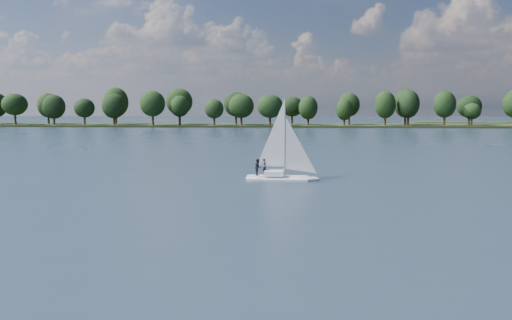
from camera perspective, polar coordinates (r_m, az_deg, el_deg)
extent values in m
plane|color=#233342|center=(126.54, 6.20, 1.68)|extent=(700.00, 700.00, 0.00)
cube|color=black|center=(238.38, 5.20, 3.40)|extent=(660.00, 40.00, 1.50)
cube|color=white|center=(62.22, 2.29, -2.07)|extent=(7.22, 2.16, 0.84)
cube|color=white|center=(62.12, 2.30, -1.30)|extent=(2.14, 1.31, 0.53)
cylinder|color=#B4B4BC|center=(61.79, 2.31, 2.35)|extent=(0.13, 0.13, 8.44)
imported|color=black|center=(62.50, 0.88, -0.69)|extent=(0.48, 0.69, 1.82)
imported|color=black|center=(62.10, 0.20, -0.73)|extent=(0.78, 0.96, 1.82)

